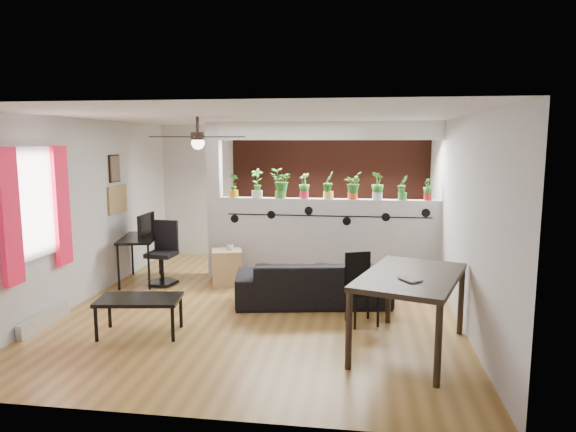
% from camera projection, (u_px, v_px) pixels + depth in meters
% --- Properties ---
extents(room_shell, '(6.30, 7.10, 2.90)m').
position_uv_depth(room_shell, '(263.00, 214.00, 7.02)').
color(room_shell, olive).
rests_on(room_shell, ground).
extents(partition_wall, '(3.60, 0.18, 1.35)m').
position_uv_depth(partition_wall, '(328.00, 239.00, 8.47)').
color(partition_wall, '#BCBCC1').
rests_on(partition_wall, ground).
extents(ceiling_header, '(3.60, 0.18, 0.30)m').
position_uv_depth(ceiling_header, '(329.00, 131.00, 8.21)').
color(ceiling_header, silver).
rests_on(ceiling_header, room_shell).
extents(pier_column, '(0.22, 0.20, 2.60)m').
position_uv_depth(pier_column, '(215.00, 200.00, 8.65)').
color(pier_column, '#BCBCC1').
rests_on(pier_column, ground).
extents(brick_panel, '(3.90, 0.05, 2.60)m').
position_uv_depth(brick_panel, '(333.00, 193.00, 9.82)').
color(brick_panel, '#983E2C').
rests_on(brick_panel, ground).
extents(vine_decal, '(3.31, 0.01, 0.30)m').
position_uv_depth(vine_decal, '(328.00, 216.00, 8.32)').
color(vine_decal, black).
rests_on(vine_decal, partition_wall).
extents(window_assembly, '(0.09, 1.30, 1.55)m').
position_uv_depth(window_assembly, '(35.00, 206.00, 6.17)').
color(window_assembly, white).
rests_on(window_assembly, room_shell).
extents(baseboard_heater, '(0.08, 1.00, 0.18)m').
position_uv_depth(baseboard_heater, '(45.00, 319.00, 6.38)').
color(baseboard_heater, beige).
rests_on(baseboard_heater, ground).
extents(corkboard, '(0.03, 0.60, 0.45)m').
position_uv_depth(corkboard, '(118.00, 199.00, 8.30)').
color(corkboard, olive).
rests_on(corkboard, room_shell).
extents(framed_art, '(0.03, 0.34, 0.44)m').
position_uv_depth(framed_art, '(115.00, 168.00, 8.18)').
color(framed_art, '#8C7259').
rests_on(framed_art, room_shell).
extents(ceiling_fan, '(1.19, 1.19, 0.43)m').
position_uv_depth(ceiling_fan, '(198.00, 139.00, 6.69)').
color(ceiling_fan, black).
rests_on(ceiling_fan, room_shell).
extents(potted_plant_0, '(0.26, 0.24, 0.41)m').
position_uv_depth(potted_plant_0, '(234.00, 184.00, 8.56)').
color(potted_plant_0, orange).
rests_on(potted_plant_0, partition_wall).
extents(potted_plant_1, '(0.28, 0.23, 0.48)m').
position_uv_depth(potted_plant_1, '(257.00, 182.00, 8.50)').
color(potted_plant_1, silver).
rests_on(potted_plant_1, partition_wall).
extents(potted_plant_2, '(0.29, 0.25, 0.49)m').
position_uv_depth(potted_plant_2, '(280.00, 183.00, 8.45)').
color(potted_plant_2, '#3C8430').
rests_on(potted_plant_2, partition_wall).
extents(potted_plant_3, '(0.27, 0.27, 0.41)m').
position_uv_depth(potted_plant_3, '(304.00, 185.00, 8.40)').
color(potted_plant_3, red).
rests_on(potted_plant_3, partition_wall).
extents(potted_plant_4, '(0.28, 0.29, 0.45)m').
position_uv_depth(potted_plant_4, '(328.00, 184.00, 8.34)').
color(potted_plant_4, '#E7D551').
rests_on(potted_plant_4, partition_wall).
extents(potted_plant_5, '(0.21, 0.25, 0.44)m').
position_uv_depth(potted_plant_5, '(353.00, 185.00, 8.28)').
color(potted_plant_5, '#E24A1A').
rests_on(potted_plant_5, partition_wall).
extents(potted_plant_6, '(0.29, 0.29, 0.44)m').
position_uv_depth(potted_plant_6, '(378.00, 185.00, 8.23)').
color(potted_plant_6, silver).
rests_on(potted_plant_6, partition_wall).
extents(potted_plant_7, '(0.25, 0.23, 0.40)m').
position_uv_depth(potted_plant_7, '(403.00, 187.00, 8.18)').
color(potted_plant_7, '#338D3F').
rests_on(potted_plant_7, partition_wall).
extents(potted_plant_8, '(0.15, 0.19, 0.36)m').
position_uv_depth(potted_plant_8, '(428.00, 188.00, 8.13)').
color(potted_plant_8, '#AF1C20').
rests_on(potted_plant_8, partition_wall).
extents(sofa, '(2.15, 1.14, 0.60)m').
position_uv_depth(sofa, '(313.00, 283.00, 7.26)').
color(sofa, black).
rests_on(sofa, ground).
extents(cube_shelf, '(0.56, 0.53, 0.57)m').
position_uv_depth(cube_shelf, '(227.00, 267.00, 8.21)').
color(cube_shelf, tan).
rests_on(cube_shelf, ground).
extents(cup, '(0.15, 0.15, 0.09)m').
position_uv_depth(cup, '(230.00, 247.00, 8.15)').
color(cup, gray).
rests_on(cup, cube_shelf).
extents(computer_desk, '(0.75, 1.12, 0.75)m').
position_uv_depth(computer_desk, '(139.00, 241.00, 8.32)').
color(computer_desk, black).
rests_on(computer_desk, ground).
extents(monitor, '(0.35, 0.06, 0.20)m').
position_uv_depth(monitor, '(143.00, 229.00, 8.44)').
color(monitor, black).
rests_on(monitor, computer_desk).
extents(office_chair, '(0.52, 0.52, 1.00)m').
position_uv_depth(office_chair, '(163.00, 257.00, 8.22)').
color(office_chair, black).
rests_on(office_chair, ground).
extents(dining_table, '(1.40, 1.79, 0.86)m').
position_uv_depth(dining_table, '(411.00, 282.00, 5.56)').
color(dining_table, black).
rests_on(dining_table, ground).
extents(book, '(0.26, 0.27, 0.02)m').
position_uv_depth(book, '(404.00, 280.00, 5.26)').
color(book, gray).
rests_on(book, dining_table).
extents(folding_chair, '(0.47, 0.47, 0.89)m').
position_uv_depth(folding_chair, '(360.00, 282.00, 6.48)').
color(folding_chair, black).
rests_on(folding_chair, ground).
extents(coffee_table, '(1.03, 0.66, 0.45)m').
position_uv_depth(coffee_table, '(139.00, 302.00, 6.07)').
color(coffee_table, black).
rests_on(coffee_table, ground).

